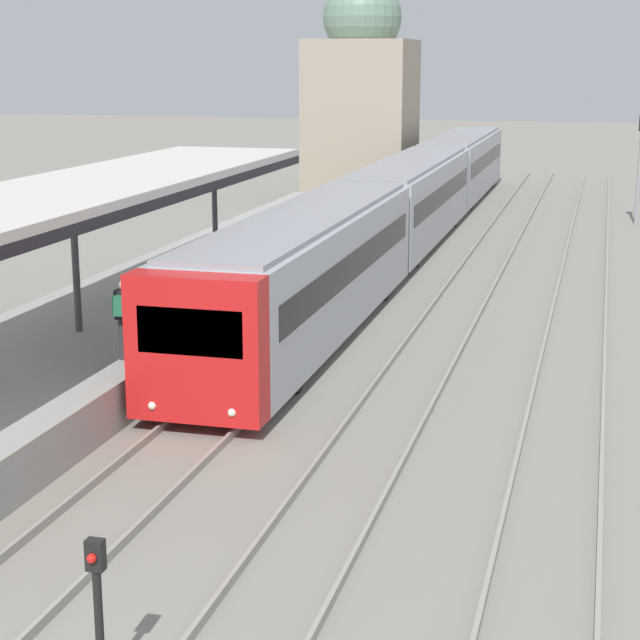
{
  "coord_description": "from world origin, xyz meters",
  "views": [
    {
      "loc": [
        7.15,
        -7.47,
        6.87
      ],
      "look_at": [
        1.67,
        13.13,
        1.67
      ],
      "focal_mm": 60.0,
      "sensor_mm": 36.0,
      "label": 1
    }
  ],
  "objects_px": {
    "person_on_platform": "(125,313)",
    "train_near": "(409,199)",
    "signal_post_near": "(97,597)",
    "signal_mast_far": "(640,155)"
  },
  "relations": [
    {
      "from": "person_on_platform",
      "to": "signal_mast_far",
      "type": "bearing_deg",
      "value": 69.5
    },
    {
      "from": "train_near",
      "to": "signal_post_near",
      "type": "xyz_separation_m",
      "value": [
        2.02,
        -30.28,
        -0.64
      ]
    },
    {
      "from": "signal_post_near",
      "to": "person_on_platform",
      "type": "bearing_deg",
      "value": 113.11
    },
    {
      "from": "person_on_platform",
      "to": "train_near",
      "type": "distance_m",
      "value": 20.93
    },
    {
      "from": "person_on_platform",
      "to": "signal_post_near",
      "type": "xyz_separation_m",
      "value": [
        4.03,
        -9.45,
        -0.81
      ]
    },
    {
      "from": "signal_mast_far",
      "to": "train_near",
      "type": "bearing_deg",
      "value": -139.0
    },
    {
      "from": "person_on_platform",
      "to": "train_near",
      "type": "relative_size",
      "value": 0.04
    },
    {
      "from": "person_on_platform",
      "to": "signal_mast_far",
      "type": "distance_m",
      "value": 30.2
    },
    {
      "from": "train_near",
      "to": "signal_post_near",
      "type": "bearing_deg",
      "value": -86.18
    },
    {
      "from": "signal_post_near",
      "to": "signal_mast_far",
      "type": "bearing_deg",
      "value": 80.17
    }
  ]
}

